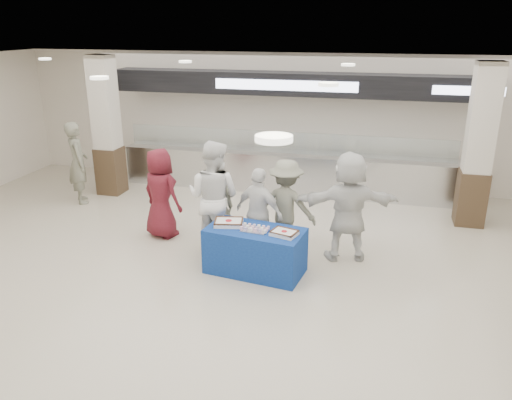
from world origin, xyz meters
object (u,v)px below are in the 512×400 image
(cupcake_tray, at_px, (255,228))
(soldier_b, at_px, (286,206))
(sheet_cake_left, at_px, (229,222))
(sheet_cake_right, at_px, (284,233))
(display_table, at_px, (255,251))
(chef_tall, at_px, (214,197))
(civilian_white, at_px, (348,207))
(civilian_maroon, at_px, (161,193))
(soldier_a, at_px, (218,207))
(chef_short, at_px, (259,213))
(soldier_bg, at_px, (78,163))

(cupcake_tray, height_order, soldier_b, soldier_b)
(sheet_cake_left, xyz_separation_m, sheet_cake_right, (0.96, -0.19, -0.01))
(display_table, xyz_separation_m, chef_tall, (-0.91, 0.64, 0.62))
(civilian_white, bearing_deg, soldier_b, -19.04)
(civilian_maroon, xyz_separation_m, soldier_a, (1.19, -0.23, -0.09))
(display_table, xyz_separation_m, chef_short, (-0.09, 0.64, 0.41))
(cupcake_tray, bearing_deg, soldier_bg, 153.20)
(sheet_cake_right, height_order, soldier_b, soldier_b)
(chef_tall, xyz_separation_m, civilian_white, (2.30, 0.23, -0.05))
(display_table, height_order, soldier_bg, soldier_bg)
(chef_short, relative_size, soldier_b, 0.95)
(soldier_b, distance_m, civilian_white, 1.09)
(soldier_a, height_order, civilian_white, civilian_white)
(display_table, xyz_separation_m, civilian_white, (1.39, 0.87, 0.58))
(civilian_maroon, relative_size, chef_short, 1.08)
(sheet_cake_left, height_order, civilian_white, civilian_white)
(sheet_cake_right, xyz_separation_m, chef_short, (-0.59, 0.75, -0.00))
(cupcake_tray, relative_size, chef_tall, 0.21)
(soldier_b, bearing_deg, sheet_cake_right, 105.71)
(sheet_cake_right, distance_m, civilian_maroon, 2.79)
(display_table, xyz_separation_m, soldier_a, (-0.88, 0.77, 0.39))
(sheet_cake_left, height_order, soldier_b, soldier_b)
(civilian_maroon, bearing_deg, chef_short, -168.89)
(soldier_b, relative_size, civilian_white, 0.87)
(civilian_maroon, distance_m, soldier_a, 1.21)
(cupcake_tray, relative_size, soldier_b, 0.26)
(civilian_white, bearing_deg, civilian_maroon, -16.18)
(display_table, bearing_deg, cupcake_tray, -73.46)
(cupcake_tray, distance_m, soldier_a, 1.20)
(chef_short, bearing_deg, soldier_b, -119.85)
(chef_tall, height_order, soldier_bg, chef_tall)
(soldier_a, bearing_deg, soldier_bg, -40.60)
(display_table, relative_size, soldier_a, 1.01)
(display_table, distance_m, soldier_a, 1.23)
(soldier_a, height_order, chef_short, chef_short)
(soldier_b, height_order, soldier_bg, soldier_bg)
(civilian_white, bearing_deg, chef_short, -5.20)
(chef_tall, relative_size, soldier_b, 1.20)
(chef_tall, bearing_deg, civilian_maroon, -7.93)
(civilian_maroon, bearing_deg, soldier_bg, -5.83)
(sheet_cake_right, bearing_deg, cupcake_tray, 171.09)
(cupcake_tray, relative_size, civilian_white, 0.22)
(soldier_b, bearing_deg, sheet_cake_left, 55.02)
(display_table, xyz_separation_m, sheet_cake_left, (-0.46, 0.08, 0.42))
(sheet_cake_left, relative_size, chef_short, 0.33)
(display_table, bearing_deg, civilian_maroon, 162.53)
(sheet_cake_right, height_order, civilian_maroon, civilian_maroon)
(sheet_cake_left, relative_size, civilian_maroon, 0.30)
(chef_tall, distance_m, chef_short, 0.84)
(cupcake_tray, distance_m, chef_tall, 1.15)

